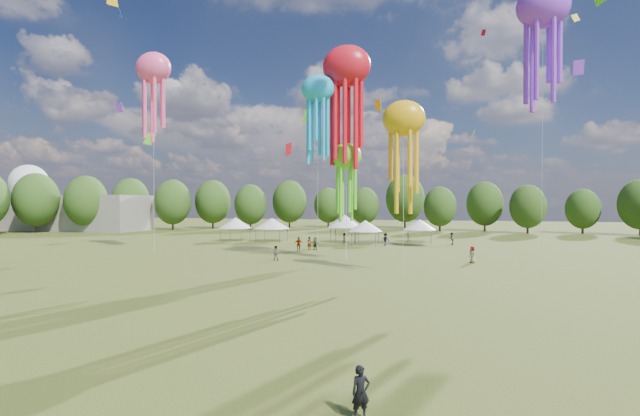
# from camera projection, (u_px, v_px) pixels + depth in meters

# --- Properties ---
(ground) EXTENTS (300.00, 300.00, 0.00)m
(ground) POSITION_uv_depth(u_px,v_px,m) (135.00, 364.00, 17.79)
(ground) COLOR #384416
(ground) RESTS_ON ground
(observer_main) EXTENTS (0.68, 0.61, 1.57)m
(observer_main) POSITION_uv_depth(u_px,v_px,m) (361.00, 392.00, 13.28)
(observer_main) COLOR black
(observer_main) RESTS_ON ground
(spectator_near) EXTENTS (0.84, 0.68, 1.62)m
(spectator_near) POSITION_uv_depth(u_px,v_px,m) (276.00, 253.00, 49.60)
(spectator_near) COLOR gray
(spectator_near) RESTS_ON ground
(spectators_far) EXTENTS (22.19, 21.63, 1.86)m
(spectators_far) POSITION_uv_depth(u_px,v_px,m) (372.00, 242.00, 62.31)
(spectators_far) COLOR gray
(spectators_far) RESTS_ON ground
(festival_tents) EXTENTS (35.02, 11.72, 4.41)m
(festival_tents) POSITION_uv_depth(u_px,v_px,m) (322.00, 223.00, 72.52)
(festival_tents) COLOR #47474C
(festival_tents) RESTS_ON ground
(show_kites) EXTENTS (52.86, 21.00, 31.98)m
(show_kites) POSITION_uv_depth(u_px,v_px,m) (382.00, 78.00, 51.22)
(show_kites) COLOR #1AA6DD
(show_kites) RESTS_ON ground
(small_kites) EXTENTS (75.90, 58.50, 44.97)m
(small_kites) POSITION_uv_depth(u_px,v_px,m) (343.00, 24.00, 58.86)
(small_kites) COLOR #1AA6DD
(small_kites) RESTS_ON ground
(treeline) EXTENTS (201.57, 95.24, 13.43)m
(treeline) POSITION_uv_depth(u_px,v_px,m) (342.00, 202.00, 79.32)
(treeline) COLOR #38281C
(treeline) RESTS_ON ground
(hangar) EXTENTS (40.00, 12.00, 8.00)m
(hangar) POSITION_uv_depth(u_px,v_px,m) (63.00, 213.00, 104.90)
(hangar) COLOR gray
(hangar) RESTS_ON ground
(radome) EXTENTS (9.00, 9.00, 16.00)m
(radome) POSITION_uv_depth(u_px,v_px,m) (29.00, 188.00, 114.49)
(radome) COLOR white
(radome) RESTS_ON ground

